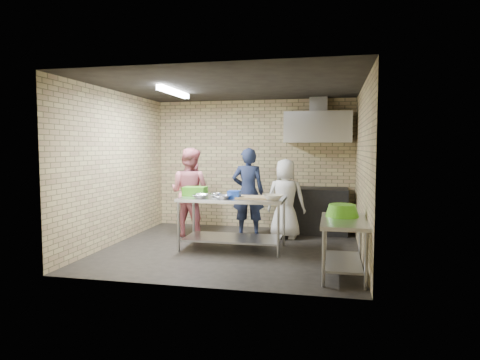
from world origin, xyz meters
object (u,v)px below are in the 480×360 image
green_basin (342,210)px  bottle_red (321,131)px  blue_tub (234,194)px  man_navy (248,192)px  woman_pink (190,192)px  woman_white (286,199)px  bottle_green (341,132)px  stove (317,211)px  side_counter (344,247)px  green_crate (195,191)px  prep_table (233,223)px

green_basin → bottle_red: 3.01m
blue_tub → green_basin: blue_tub is taller
man_navy → blue_tub: bearing=82.0°
woman_pink → woman_white: size_ratio=1.13×
blue_tub → bottle_green: bearing=48.7°
bottle_green → stove: bearing=-151.9°
side_counter → green_basin: 0.52m
green_crate → bottle_green: 3.23m
blue_tub → prep_table: bearing=116.6°
side_counter → blue_tub: 2.08m
blue_tub → stove: bearing=53.5°
stove → green_crate: (-2.04, -1.52, 0.50)m
side_counter → green_basin: bearing=94.6°
green_crate → bottle_red: size_ratio=2.15×
bottle_green → man_navy: 2.23m
green_basin → woman_white: (-0.99, 1.89, -0.09)m
man_navy → woman_white: (0.73, -0.08, -0.10)m
green_crate → prep_table: bearing=-9.7°
man_navy → woman_white: size_ratio=1.13×
woman_white → bottle_green: bearing=-134.9°
woman_pink → bottle_red: bearing=-144.4°
prep_table → blue_tub: 0.51m
green_crate → man_navy: man_navy is taller
bottle_green → woman_pink: size_ratio=0.09×
stove → bottle_green: bearing=28.1°
bottle_red → man_navy: 1.95m
woman_pink → woman_white: (1.82, 0.20, -0.10)m
bottle_red → woman_white: (-0.61, -0.85, -1.28)m
stove → side_counter: bearing=-80.7°
blue_tub → man_navy: bearing=90.3°
blue_tub → man_navy: man_navy is taller
woman_white → stove: bearing=-127.6°
side_counter → bottle_green: bottle_green is taller
green_crate → bottle_green: (2.49, 1.76, 1.07)m
prep_table → bottle_green: bearing=46.5°
green_basin → bottle_green: bearing=89.6°
green_crate → blue_tub: (0.75, -0.22, -0.01)m
woman_white → green_basin: bearing=122.6°
stove → bottle_green: 1.65m
prep_table → green_basin: (1.77, -0.86, 0.40)m
bottle_red → prep_table: bearing=-126.4°
prep_table → bottle_red: bottle_red is taller
woman_white → bottle_red: bearing=-120.6°
prep_table → green_basin: bearing=-26.0°
blue_tub → bottle_green: size_ratio=1.29×
side_counter → stove: bearing=99.3°
green_basin → woman_pink: 3.28m
bottle_red → green_basin: bearing=-82.1°
woman_white → side_counter: bearing=120.3°
stove → green_basin: 2.57m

